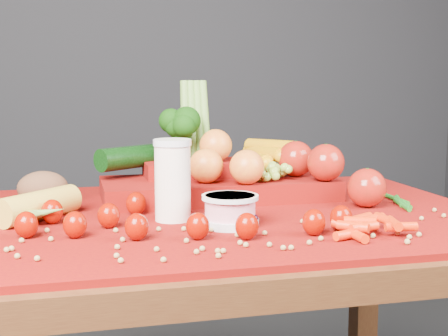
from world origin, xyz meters
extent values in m
cube|color=black|center=(0.00, 1.50, 1.25)|extent=(3.00, 0.02, 2.50)
cube|color=#33170B|center=(0.00, 0.00, 0.72)|extent=(1.10, 0.80, 0.05)
cube|color=#33170B|center=(0.48, 0.33, 0.35)|extent=(0.06, 0.06, 0.70)
cube|color=#760E03|center=(0.00, 0.00, 0.76)|extent=(1.05, 0.75, 0.01)
cylinder|color=white|center=(-0.12, -0.04, 0.84)|extent=(0.07, 0.07, 0.16)
cylinder|color=silver|center=(-0.12, -0.04, 0.91)|extent=(0.07, 0.07, 0.01)
cylinder|color=silver|center=(-0.02, -0.12, 0.77)|extent=(0.11, 0.11, 0.01)
cylinder|color=pink|center=(-0.02, -0.12, 0.80)|extent=(0.09, 0.09, 0.04)
cylinder|color=silver|center=(-0.02, -0.12, 0.82)|extent=(0.10, 0.10, 0.01)
ellipsoid|color=#8C1300|center=(-0.24, -0.08, 0.79)|extent=(0.04, 0.04, 0.05)
cone|color=#0B420E|center=(-0.24, -0.08, 0.81)|extent=(0.03, 0.03, 0.01)
ellipsoid|color=#8C1300|center=(-0.30, -0.14, 0.79)|extent=(0.04, 0.04, 0.05)
cone|color=#0B420E|center=(-0.30, -0.14, 0.81)|extent=(0.03, 0.03, 0.01)
ellipsoid|color=#8C1300|center=(-0.20, -0.18, 0.79)|extent=(0.04, 0.04, 0.05)
cone|color=#0B420E|center=(-0.20, -0.18, 0.81)|extent=(0.03, 0.03, 0.01)
ellipsoid|color=#8C1300|center=(-0.10, -0.20, 0.79)|extent=(0.04, 0.04, 0.05)
cone|color=#0B420E|center=(-0.10, -0.20, 0.81)|extent=(0.03, 0.03, 0.01)
ellipsoid|color=#8C1300|center=(-0.02, -0.22, 0.79)|extent=(0.04, 0.04, 0.05)
cone|color=#0B420E|center=(-0.02, -0.22, 0.81)|extent=(0.03, 0.03, 0.01)
ellipsoid|color=#8C1300|center=(0.10, -0.22, 0.79)|extent=(0.04, 0.04, 0.05)
cone|color=#0B420E|center=(0.10, -0.22, 0.81)|extent=(0.03, 0.03, 0.01)
ellipsoid|color=#8C1300|center=(-0.18, 0.02, 0.79)|extent=(0.04, 0.04, 0.05)
cone|color=#0B420E|center=(-0.18, 0.02, 0.81)|extent=(0.03, 0.03, 0.01)
ellipsoid|color=#8C1300|center=(-0.34, -0.02, 0.79)|extent=(0.04, 0.04, 0.05)
cone|color=#0B420E|center=(-0.34, -0.02, 0.81)|extent=(0.03, 0.03, 0.01)
ellipsoid|color=#8C1300|center=(0.16, -0.20, 0.79)|extent=(0.04, 0.04, 0.05)
cone|color=#0B420E|center=(0.16, -0.20, 0.81)|extent=(0.03, 0.03, 0.01)
ellipsoid|color=#8C1300|center=(-0.38, -0.12, 0.79)|extent=(0.04, 0.04, 0.05)
cone|color=#0B420E|center=(-0.38, -0.12, 0.81)|extent=(0.03, 0.03, 0.01)
cylinder|color=gold|center=(-0.37, 0.02, 0.79)|extent=(0.16, 0.17, 0.06)
ellipsoid|color=#4E331F|center=(-0.36, 0.17, 0.80)|extent=(0.11, 0.08, 0.07)
cube|color=#760E03|center=(0.02, 0.15, 0.78)|extent=(0.52, 0.22, 0.04)
cube|color=#760E03|center=(0.00, 0.20, 0.82)|extent=(0.28, 0.12, 0.03)
sphere|color=#A9140D|center=(0.24, 0.06, 0.85)|extent=(0.08, 0.08, 0.08)
sphere|color=#A9140D|center=(0.30, -0.02, 0.80)|extent=(0.08, 0.08, 0.08)
sphere|color=#A9140D|center=(0.20, 0.14, 0.85)|extent=(0.08, 0.08, 0.08)
sphere|color=#CB4D20|center=(-0.02, 0.10, 0.84)|extent=(0.07, 0.07, 0.07)
sphere|color=#CB4D20|center=(0.06, 0.06, 0.84)|extent=(0.07, 0.07, 0.07)
sphere|color=#CB4D20|center=(0.02, 0.18, 0.88)|extent=(0.07, 0.07, 0.07)
cylinder|color=#CC8A00|center=(0.11, 0.22, 0.82)|extent=(0.06, 0.15, 0.04)
cylinder|color=#CC8A00|center=(0.13, 0.22, 0.84)|extent=(0.04, 0.15, 0.04)
cylinder|color=#CC8A00|center=(0.15, 0.22, 0.85)|extent=(0.07, 0.15, 0.04)
cylinder|color=#CC8A00|center=(0.16, 0.22, 0.87)|extent=(0.10, 0.15, 0.04)
cylinder|color=#3F662D|center=(-0.06, 0.20, 0.86)|extent=(0.04, 0.04, 0.04)
cylinder|color=olive|center=(-0.04, 0.24, 0.92)|extent=(0.03, 0.06, 0.22)
cylinder|color=olive|center=(-0.02, 0.24, 0.92)|extent=(0.02, 0.06, 0.22)
cylinder|color=olive|center=(-0.01, 0.24, 0.92)|extent=(0.02, 0.06, 0.22)
cylinder|color=olive|center=(0.01, 0.24, 0.92)|extent=(0.03, 0.06, 0.22)
cylinder|color=black|center=(-0.14, 0.24, 0.85)|extent=(0.23, 0.18, 0.05)
camera|label=1|loc=(-0.30, -1.20, 1.03)|focal=50.00mm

